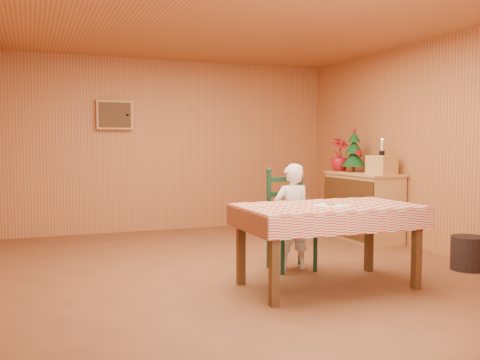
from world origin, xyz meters
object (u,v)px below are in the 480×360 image
Objects in this scene: shelf_unit at (363,206)px; crate at (382,165)px; ladder_chair at (289,222)px; christmas_tree at (354,152)px; seated_child at (292,217)px; storage_bin at (468,253)px; dining_table at (328,214)px.

shelf_unit is 4.13× the size of crate.
christmas_tree is (1.73, 1.41, 0.71)m from ladder_chair.
christmas_tree is at bearing 39.25° from ladder_chair.
christmas_tree is at bearing -139.64° from seated_child.
crate is (0.01, -0.40, 0.59)m from shelf_unit.
christmas_tree is 2.40m from storage_bin.
storage_bin is (1.73, 0.03, -0.51)m from dining_table.
christmas_tree reaches higher than ladder_chair.
ladder_chair reaches higher than shelf_unit.
crate reaches higher than storage_bin.
storage_bin is at bearing 158.09° from seated_child.
christmas_tree is at bearing 90.00° from crate.
dining_table is 1.47× the size of seated_child.
ladder_chair is at bearing -156.16° from crate.
shelf_unit is 3.47× the size of storage_bin.
christmas_tree is at bearing 90.04° from storage_bin.
crate reaches higher than dining_table.
ladder_chair is 0.96× the size of seated_child.
seated_child is at bearing 90.00° from dining_table.
ladder_chair is at bearing -145.94° from shelf_unit.
shelf_unit is at bearing 91.23° from crate.
ladder_chair is 3.60× the size of crate.
crate is at bearing -90.00° from christmas_tree.
ladder_chair is at bearing -90.00° from seated_child.
dining_table is at bearing -90.00° from ladder_chair.
shelf_unit is at bearing 90.30° from storage_bin.
seated_child is (-0.00, -0.06, 0.06)m from ladder_chair.
seated_child is at bearing -144.66° from shelf_unit.
shelf_unit reaches higher than dining_table.
shelf_unit is (1.72, 1.95, -0.22)m from dining_table.
ladder_chair reaches higher than storage_bin.
shelf_unit is at bearing 34.06° from ladder_chair.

